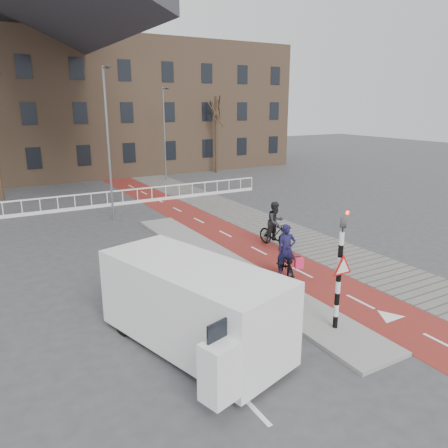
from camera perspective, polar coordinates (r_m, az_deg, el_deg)
ground at (r=15.13m, az=10.63°, el=-9.78°), size 120.00×120.00×0.00m
bike_lane at (r=23.74m, az=-2.23°, el=-0.09°), size 2.50×60.00×0.01m
sidewalk at (r=25.11m, az=3.44°, el=0.77°), size 3.00×60.00×0.01m
curb_island at (r=17.72m, az=0.49°, el=-5.42°), size 1.80×16.00×0.12m
traffic_signal at (r=12.62m, az=14.91°, el=-5.47°), size 0.80×0.80×3.68m
bollard at (r=14.21m, az=9.53°, el=-9.00°), size 0.12×0.12×0.86m
cyclist_near at (r=16.48m, az=8.11°, el=-4.80°), size 1.41×2.16×2.11m
cyclist_far at (r=20.00m, az=6.69°, el=-0.57°), size 1.01×2.05×2.12m
van at (r=11.80m, az=-4.11°, el=-10.44°), size 3.62×5.87×2.36m
railing at (r=28.25m, az=-20.84°, el=2.06°), size 28.00×0.10×0.99m
townhouse_row at (r=42.74m, az=-22.61°, el=16.32°), size 46.00×10.00×15.90m
tree_right at (r=41.49m, az=-1.03°, el=11.53°), size 0.27×0.27×6.98m
streetlight_near at (r=24.66m, az=-14.86°, el=9.74°), size 0.12×0.12×8.24m
streetlight_right at (r=37.62m, az=-7.78°, el=11.48°), size 0.12×0.12×7.63m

